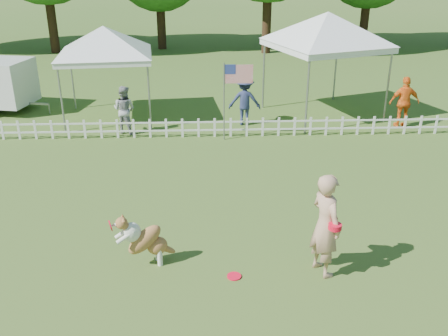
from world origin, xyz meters
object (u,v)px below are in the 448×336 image
(canopy_tent_right, at_px, (324,66))
(spectator_b, at_px, (245,101))
(spectator_c, at_px, (404,102))
(frisbee_on_turf, at_px, (234,276))
(handler, at_px, (325,225))
(spectator_a, at_px, (124,110))
(dog, at_px, (146,239))
(canopy_tent_left, at_px, (107,74))
(flag_pole, at_px, (224,102))

(canopy_tent_right, height_order, spectator_b, canopy_tent_right)
(spectator_b, relative_size, spectator_c, 0.98)
(frisbee_on_turf, bearing_deg, handler, 3.91)
(frisbee_on_turf, bearing_deg, spectator_a, 110.92)
(spectator_b, bearing_deg, spectator_c, 179.20)
(handler, distance_m, spectator_a, 8.99)
(dog, distance_m, spectator_b, 8.44)
(canopy_tent_left, relative_size, flag_pole, 1.29)
(canopy_tent_right, height_order, flag_pole, canopy_tent_right)
(spectator_c, bearing_deg, flag_pole, 9.02)
(frisbee_on_turf, distance_m, spectator_a, 8.42)
(dog, xyz_separation_m, frisbee_on_turf, (1.58, -0.45, -0.52))
(spectator_a, bearing_deg, spectator_b, -147.50)
(canopy_tent_left, xyz_separation_m, spectator_a, (0.73, -1.57, -0.76))
(canopy_tent_left, bearing_deg, dog, -82.84)
(handler, relative_size, flag_pole, 0.81)
(dog, height_order, spectator_c, spectator_c)
(frisbee_on_turf, height_order, flag_pole, flag_pole)
(handler, height_order, spectator_c, handler)
(dog, xyz_separation_m, canopy_tent_right, (5.22, 9.06, 1.18))
(handler, height_order, frisbee_on_turf, handler)
(canopy_tent_right, relative_size, flag_pole, 1.46)
(frisbee_on_turf, height_order, spectator_b, spectator_b)
(frisbee_on_turf, bearing_deg, canopy_tent_right, 69.09)
(spectator_a, height_order, spectator_b, spectator_b)
(canopy_tent_right, height_order, spectator_c, canopy_tent_right)
(flag_pole, height_order, spectator_a, flag_pole)
(frisbee_on_turf, height_order, spectator_c, spectator_c)
(spectator_a, bearing_deg, frisbee_on_turf, 133.22)
(canopy_tent_left, height_order, spectator_c, canopy_tent_left)
(handler, xyz_separation_m, spectator_c, (4.41, 7.94, -0.12))
(dog, relative_size, spectator_a, 0.71)
(frisbee_on_turf, xyz_separation_m, canopy_tent_right, (3.63, 9.51, 1.70))
(handler, distance_m, spectator_b, 8.45)
(frisbee_on_turf, height_order, canopy_tent_left, canopy_tent_left)
(dog, xyz_separation_m, spectator_a, (-1.41, 7.39, 0.22))
(canopy_tent_right, xyz_separation_m, spectator_a, (-6.63, -1.67, -0.96))
(spectator_b, bearing_deg, handler, 99.59)
(spectator_a, xyz_separation_m, spectator_b, (3.84, 0.69, 0.06))
(canopy_tent_left, bearing_deg, spectator_a, -71.35)
(handler, bearing_deg, dog, 60.09)
(spectator_c, bearing_deg, handler, 60.56)
(handler, relative_size, canopy_tent_left, 0.63)
(handler, height_order, spectator_a, handler)
(flag_pole, height_order, spectator_b, flag_pole)
(spectator_b, height_order, spectator_c, spectator_c)
(spectator_a, distance_m, spectator_c, 8.99)
(handler, relative_size, spectator_b, 1.18)
(flag_pole, xyz_separation_m, spectator_b, (0.74, 1.46, -0.36))
(frisbee_on_turf, height_order, spectator_a, spectator_a)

